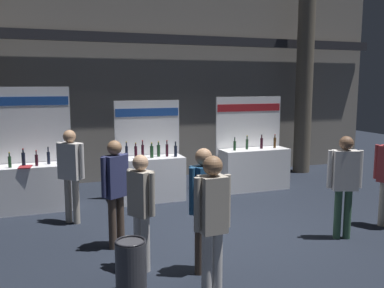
% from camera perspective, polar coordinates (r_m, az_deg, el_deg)
% --- Properties ---
extents(ground_plane, '(27.37, 27.37, 0.00)m').
position_cam_1_polar(ground_plane, '(7.53, 4.04, -11.85)').
color(ground_plane, black).
extents(hall_colonnade, '(13.69, 1.19, 6.83)m').
position_cam_1_polar(hall_colonnade, '(11.43, -5.25, 12.17)').
color(hall_colonnade, gray).
rests_on(hall_colonnade, ground_plane).
extents(exhibitor_booth_0, '(1.68, 0.71, 2.53)m').
position_cam_1_polar(exhibitor_booth_0, '(9.14, -21.28, -4.82)').
color(exhibitor_booth_0, white).
rests_on(exhibitor_booth_0, ground_plane).
extents(exhibitor_booth_1, '(1.49, 0.66, 2.22)m').
position_cam_1_polar(exhibitor_booth_1, '(9.31, -5.63, -4.20)').
color(exhibitor_booth_1, white).
rests_on(exhibitor_booth_1, ground_plane).
extents(exhibitor_booth_2, '(1.77, 0.66, 2.27)m').
position_cam_1_polar(exhibitor_booth_2, '(10.37, 8.44, -2.90)').
color(exhibitor_booth_2, white).
rests_on(exhibitor_booth_2, ground_plane).
extents(trash_bin, '(0.38, 0.38, 0.72)m').
position_cam_1_polar(trash_bin, '(5.33, -8.39, -16.55)').
color(trash_bin, '#38383D').
rests_on(trash_bin, ground_plane).
extents(visitor_0, '(0.47, 0.46, 1.76)m').
position_cam_1_polar(visitor_0, '(7.97, -16.35, -3.11)').
color(visitor_0, '#ADA393').
rests_on(visitor_0, ground_plane).
extents(visitor_1, '(0.55, 0.34, 1.74)m').
position_cam_1_polar(visitor_1, '(7.33, 20.25, -4.42)').
color(visitor_1, '#33563D').
rests_on(visitor_1, ground_plane).
extents(visitor_2, '(0.46, 0.33, 1.74)m').
position_cam_1_polar(visitor_2, '(5.65, 1.58, -7.75)').
color(visitor_2, '#47382D').
rests_on(visitor_2, ground_plane).
extents(visitor_6, '(0.47, 0.28, 1.77)m').
position_cam_1_polar(visitor_6, '(4.95, 2.82, -9.83)').
color(visitor_6, silver).
rests_on(visitor_6, ground_plane).
extents(visitor_7, '(0.36, 0.42, 1.64)m').
position_cam_1_polar(visitor_7, '(5.79, -7.01, -8.15)').
color(visitor_7, silver).
rests_on(visitor_7, ground_plane).
extents(visitor_8, '(0.47, 0.36, 1.72)m').
position_cam_1_polar(visitor_8, '(6.62, -10.49, -5.58)').
color(visitor_8, '#47382D').
rests_on(visitor_8, ground_plane).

